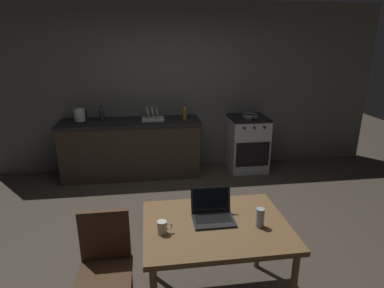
# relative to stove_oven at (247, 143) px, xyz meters

# --- Properties ---
(ground_plane) EXTENTS (12.00, 12.00, 0.00)m
(ground_plane) POSITION_rel_stove_oven_xyz_m (-1.26, -1.98, -0.45)
(ground_plane) COLOR #473D33
(back_wall) EXTENTS (6.40, 0.10, 2.67)m
(back_wall) POSITION_rel_stove_oven_xyz_m (-0.96, 0.35, 0.88)
(back_wall) COLOR #5E5F5B
(back_wall) RESTS_ON ground_plane
(kitchen_counter) EXTENTS (2.16, 0.64, 0.90)m
(kitchen_counter) POSITION_rel_stove_oven_xyz_m (-1.90, 0.00, 0.00)
(kitchen_counter) COLOR #382D23
(kitchen_counter) RESTS_ON ground_plane
(stove_oven) EXTENTS (0.60, 0.62, 0.90)m
(stove_oven) POSITION_rel_stove_oven_xyz_m (0.00, 0.00, 0.00)
(stove_oven) COLOR #B7BABF
(stove_oven) RESTS_ON ground_plane
(dining_table) EXTENTS (1.11, 0.86, 0.75)m
(dining_table) POSITION_rel_stove_oven_xyz_m (-1.13, -2.79, 0.22)
(dining_table) COLOR brown
(dining_table) RESTS_ON ground_plane
(chair) EXTENTS (0.40, 0.40, 0.87)m
(chair) POSITION_rel_stove_oven_xyz_m (-1.98, -2.81, 0.05)
(chair) COLOR #4C331E
(chair) RESTS_ON ground_plane
(laptop) EXTENTS (0.32, 0.27, 0.22)m
(laptop) POSITION_rel_stove_oven_xyz_m (-1.15, -2.72, 0.34)
(laptop) COLOR #232326
(laptop) RESTS_ON dining_table
(electric_kettle) EXTENTS (0.19, 0.17, 0.22)m
(electric_kettle) POSITION_rel_stove_oven_xyz_m (-2.63, 0.00, 0.55)
(electric_kettle) COLOR black
(electric_kettle) RESTS_ON kitchen_counter
(bottle) EXTENTS (0.07, 0.07, 0.25)m
(bottle) POSITION_rel_stove_oven_xyz_m (-1.05, -0.05, 0.57)
(bottle) COLOR #8C601E
(bottle) RESTS_ON kitchen_counter
(frying_pan) EXTENTS (0.26, 0.43, 0.05)m
(frying_pan) POSITION_rel_stove_oven_xyz_m (0.01, -0.03, 0.48)
(frying_pan) COLOR gray
(frying_pan) RESTS_ON stove_oven
(coffee_mug) EXTENTS (0.11, 0.07, 0.10)m
(coffee_mug) POSITION_rel_stove_oven_xyz_m (-1.55, -2.87, 0.34)
(coffee_mug) COLOR silver
(coffee_mug) RESTS_ON dining_table
(drinking_glass) EXTENTS (0.06, 0.06, 0.15)m
(drinking_glass) POSITION_rel_stove_oven_xyz_m (-0.82, -2.88, 0.37)
(drinking_glass) COLOR #99B7C6
(drinking_glass) RESTS_ON dining_table
(dish_rack) EXTENTS (0.34, 0.26, 0.21)m
(dish_rack) POSITION_rel_stove_oven_xyz_m (-1.54, 0.00, 0.50)
(dish_rack) COLOR silver
(dish_rack) RESTS_ON kitchen_counter
(bottle_b) EXTENTS (0.07, 0.07, 0.24)m
(bottle_b) POSITION_rel_stove_oven_xyz_m (-2.32, 0.08, 0.56)
(bottle_b) COLOR #2D2D33
(bottle_b) RESTS_ON kitchen_counter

